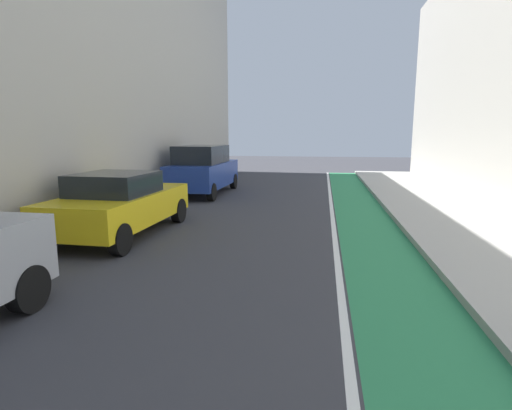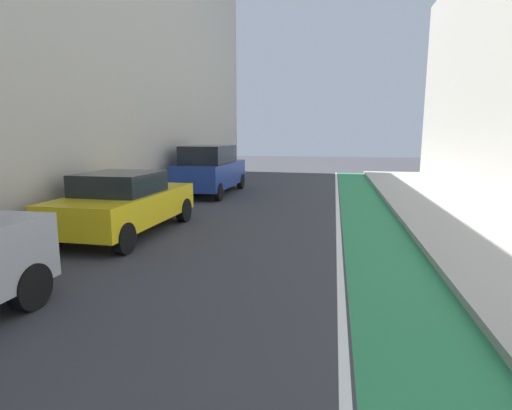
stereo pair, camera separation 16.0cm
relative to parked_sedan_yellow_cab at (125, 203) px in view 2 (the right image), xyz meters
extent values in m
plane|color=#38383D|center=(2.90, -2.40, -0.79)|extent=(78.26, 78.26, 0.00)
cube|color=#2D8451|center=(6.04, -0.40, -0.78)|extent=(1.60, 35.57, 0.00)
cube|color=white|center=(5.14, -0.40, -0.78)|extent=(0.12, 35.57, 0.00)
cylinder|color=black|center=(0.87, -4.27, -0.46)|extent=(0.23, 0.66, 0.66)
cube|color=yellow|center=(0.00, 0.05, -0.11)|extent=(1.94, 4.35, 0.70)
cube|color=black|center=(0.00, -0.17, 0.47)|extent=(1.66, 1.85, 0.55)
cylinder|color=black|center=(-0.81, 1.67, -0.46)|extent=(0.23, 0.66, 0.66)
cylinder|color=black|center=(0.88, 1.63, -0.46)|extent=(0.23, 0.66, 0.66)
cylinder|color=black|center=(-0.88, -1.54, -0.46)|extent=(0.23, 0.66, 0.66)
cylinder|color=black|center=(0.81, -1.58, -0.46)|extent=(0.23, 0.66, 0.66)
cube|color=navy|center=(0.00, 7.10, 0.02)|extent=(1.86, 4.68, 0.95)
cube|color=black|center=(0.00, 6.86, 0.82)|extent=(1.62, 2.81, 0.75)
cylinder|color=black|center=(-0.81, 8.89, -0.46)|extent=(0.23, 0.66, 0.66)
cylinder|color=black|center=(0.84, 8.87, -0.46)|extent=(0.23, 0.66, 0.66)
cylinder|color=black|center=(-0.84, 5.32, -0.46)|extent=(0.23, 0.66, 0.66)
cylinder|color=black|center=(0.81, 5.31, -0.46)|extent=(0.23, 0.66, 0.66)
camera|label=1|loc=(4.80, -8.97, 1.63)|focal=28.47mm
camera|label=2|loc=(4.96, -8.94, 1.63)|focal=28.47mm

